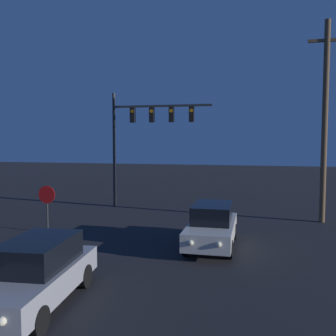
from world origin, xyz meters
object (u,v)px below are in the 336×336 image
Objects in this scene: car_near at (36,273)px; utility_pole at (325,119)px; stop_sign at (47,200)px; car_far at (212,225)px; traffic_signal_mast at (143,127)px.

utility_pole reaches higher than car_near.
stop_sign is 0.21× the size of utility_pole.
utility_pole is at bearing -131.46° from car_far.
car_far is 9.88m from traffic_signal_mast.
car_far is at bearing -131.44° from utility_pole.
traffic_signal_mast reaches higher than car_near.
car_near is at bearing -126.20° from utility_pole.
stop_sign is (-7.33, 0.54, 0.64)m from car_far.
car_near is 7.64m from stop_sign.
traffic_signal_mast is 3.33× the size of stop_sign.
stop_sign is (-3.68, 6.66, 0.64)m from car_near.
car_far is 0.62× the size of traffic_signal_mast.
car_near is 14.28m from traffic_signal_mast.
traffic_signal_mast is 10.06m from utility_pole.
car_near is 0.64× the size of traffic_signal_mast.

